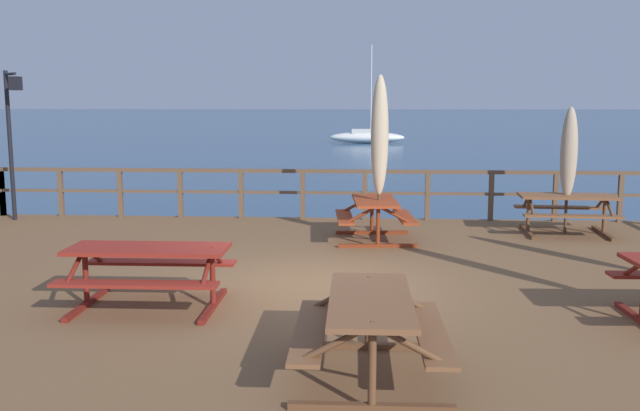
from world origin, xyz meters
name	(u,v)px	position (x,y,z in m)	size (l,w,h in m)	color
ground_plane	(316,336)	(0.00, 0.00, 0.00)	(600.00, 600.00, 0.00)	navy
wooden_deck	(316,310)	(0.00, 0.00, 0.37)	(15.26, 11.42, 0.74)	brown
railing_waterside_far	(334,186)	(0.00, 5.56, 1.47)	(15.06, 0.10, 1.09)	brown
picnic_table_mid_left	(148,263)	(-2.01, -1.18, 1.30)	(1.98, 1.42, 0.78)	maroon
picnic_table_front_right	(375,211)	(0.87, 3.22, 1.29)	(1.52, 1.72, 0.78)	#993819
picnic_table_back_left	(566,206)	(4.58, 4.10, 1.30)	(1.86, 1.50, 0.78)	brown
picnic_table_back_right	(370,319)	(0.73, -3.23, 1.30)	(1.42, 1.84, 0.78)	brown
patio_umbrella_short_back	(380,136)	(0.94, 3.18, 2.67)	(0.32, 0.32, 3.03)	#4C3828
patio_umbrella_tall_mid_right	(569,153)	(4.59, 4.16, 2.30)	(0.32, 0.32, 2.46)	#4C3828
lamp_post_hooked	(12,122)	(-6.79, 4.88, 2.85)	(0.54, 0.52, 3.20)	black
sailboat_distant	(367,137)	(0.88, 46.50, 0.51)	(6.05, 1.88, 7.72)	white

